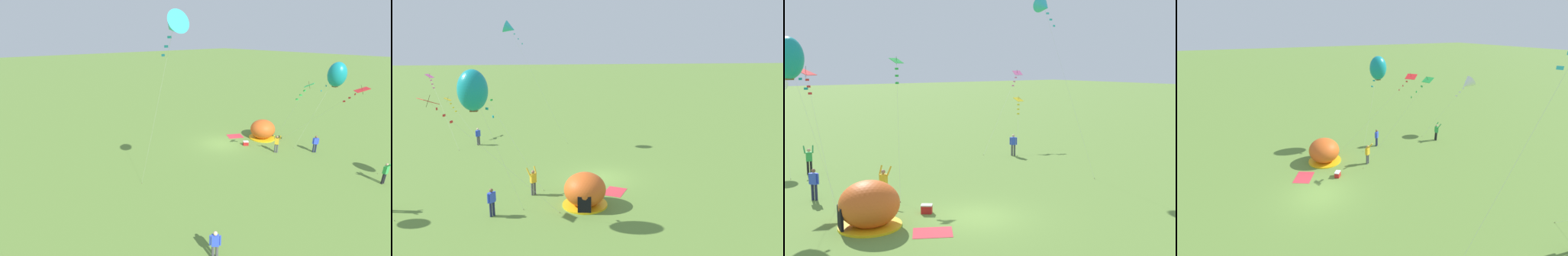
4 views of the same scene
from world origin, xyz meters
TOP-DOWN VIEW (x-y plane):
  - ground_plane at (0.00, 0.00)m, footprint 300.00×300.00m
  - popup_tent at (-4.69, 1.68)m, footprint 2.81×2.81m
  - picnic_blanket at (-2.76, -0.57)m, footprint 2.11×1.95m
  - cooler_box at (-1.72, 1.89)m, footprint 0.64×0.61m
  - person_arms_raised at (-2.63, 4.90)m, footprint 0.67×0.72m
  - person_center_field at (-5.58, 7.22)m, footprint 0.44×0.45m
  - person_watching_sky at (10.75, 10.58)m, footprint 0.47×0.43m
  - kite_yellow at (13.90, 13.79)m, footprint 3.51×4.07m
  - kite_pink at (15.35, 15.88)m, footprint 7.19×4.41m
  - kite_teal at (-6.41, 7.73)m, footprint 2.28×3.07m
  - kite_red at (-4.93, 10.21)m, footprint 1.36×7.80m
  - kite_cyan at (10.49, 7.04)m, footprint 1.23×5.96m
  - kite_green at (-0.14, 8.37)m, footprint 2.44×4.85m

SIDE VIEW (x-z plane):
  - ground_plane at x=0.00m, z-range 0.00..0.00m
  - picnic_blanket at x=-2.76m, z-range 0.00..0.01m
  - cooler_box at x=-1.72m, z-range 0.00..0.44m
  - person_center_field at x=-5.58m, z-range 0.10..1.82m
  - person_watching_sky at x=10.75m, z-range 0.10..1.82m
  - popup_tent at x=-4.69m, z-range -0.05..2.05m
  - person_arms_raised at x=-2.63m, z-range 0.05..1.94m
  - kite_yellow at x=13.90m, z-range 1.66..6.12m
  - kite_pink at x=15.35m, z-range 2.78..9.52m
  - kite_red at x=-4.93m, z-range 2.97..10.09m
  - kite_green at x=-0.14m, z-range 3.19..10.88m
  - kite_teal at x=-6.41m, z-range 3.20..11.81m
  - kite_cyan at x=10.49m, z-range 5.25..17.20m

